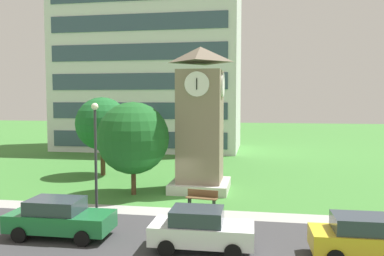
{
  "coord_description": "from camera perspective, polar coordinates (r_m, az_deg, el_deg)",
  "views": [
    {
      "loc": [
        5.2,
        -22.19,
        6.02
      ],
      "look_at": [
        0.72,
        4.19,
        4.07
      ],
      "focal_mm": 36.52,
      "sensor_mm": 36.0,
      "label": 1
    }
  ],
  "objects": [
    {
      "name": "tree_streetside",
      "position": [
        24.8,
        -8.59,
        -1.45
      ],
      "size": [
        4.54,
        4.54,
        5.88
      ],
      "color": "#513823",
      "rests_on": "ground"
    },
    {
      "name": "office_building",
      "position": [
        48.7,
        -6.13,
        8.37
      ],
      "size": [
        21.68,
        10.79,
        19.2
      ],
      "color": "silver",
      "rests_on": "ground"
    },
    {
      "name": "kerb_strip",
      "position": [
        21.56,
        -4.83,
        -12.05
      ],
      "size": [
        120.0,
        1.6,
        0.01
      ],
      "primitive_type": "cube",
      "color": "#9E9E99",
      "rests_on": "ground"
    },
    {
      "name": "parked_car_green",
      "position": [
        18.48,
        -18.79,
        -12.26
      ],
      "size": [
        4.56,
        2.09,
        1.69
      ],
      "color": "#1E6B38",
      "rests_on": "ground"
    },
    {
      "name": "ground_plane",
      "position": [
        23.58,
        -3.5,
        -10.63
      ],
      "size": [
        160.0,
        160.0,
        0.0
      ],
      "primitive_type": "plane",
      "color": "#3D7A33"
    },
    {
      "name": "tree_near_tower",
      "position": [
        31.63,
        -12.97,
        0.6
      ],
      "size": [
        4.19,
        4.19,
        6.22
      ],
      "color": "#513823",
      "rests_on": "ground"
    },
    {
      "name": "parked_car_yellow",
      "position": [
        16.48,
        23.93,
        -14.46
      ],
      "size": [
        4.06,
        1.93,
        1.69
      ],
      "color": "gold",
      "rests_on": "ground"
    },
    {
      "name": "clock_tower",
      "position": [
        25.72,
        1.23,
        0.1
      ],
      "size": [
        3.8,
        3.8,
        9.45
      ],
      "color": "gray",
      "rests_on": "ground"
    },
    {
      "name": "street_lamp",
      "position": [
        20.68,
        -13.91,
        -2.59
      ],
      "size": [
        0.36,
        0.36,
        5.85
      ],
      "color": "#333338",
      "rests_on": "ground"
    },
    {
      "name": "park_bench",
      "position": [
        22.51,
        1.47,
        -10.12
      ],
      "size": [
        1.85,
        0.73,
        0.88
      ],
      "color": "brown",
      "rests_on": "ground"
    },
    {
      "name": "parked_car_white",
      "position": [
        16.08,
        1.31,
        -14.55
      ],
      "size": [
        4.12,
        2.01,
        1.69
      ],
      "color": "silver",
      "rests_on": "ground"
    },
    {
      "name": "street_asphalt",
      "position": [
        17.54,
        -8.56,
        -15.93
      ],
      "size": [
        120.0,
        7.2,
        0.01
      ],
      "primitive_type": "cube",
      "color": "#38383A",
      "rests_on": "ground"
    }
  ]
}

